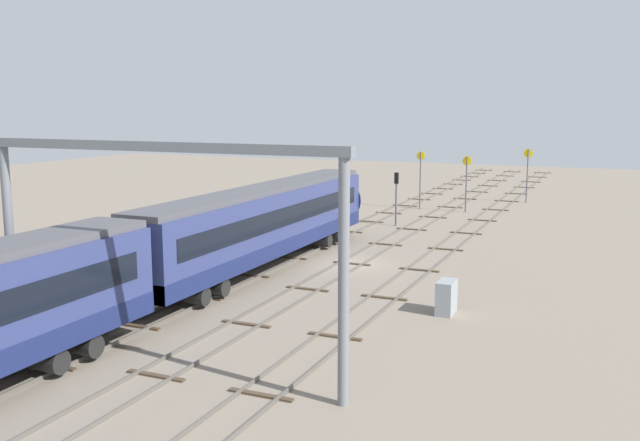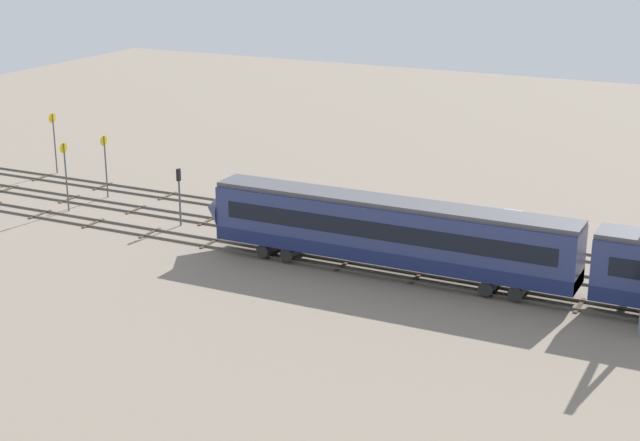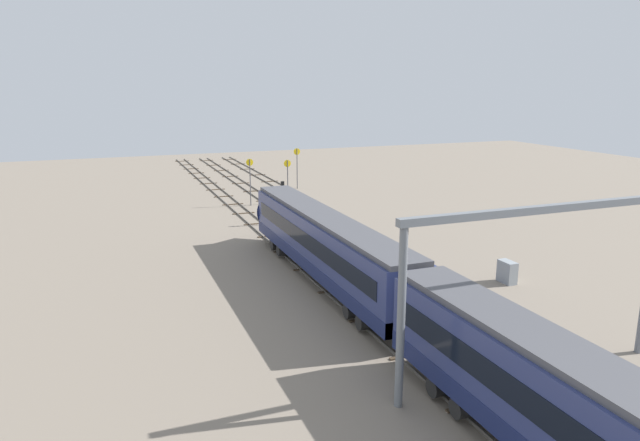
# 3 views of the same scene
# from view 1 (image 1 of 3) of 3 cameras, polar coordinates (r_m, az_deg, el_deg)

# --- Properties ---
(ground_plane) EXTENTS (154.52, 154.52, 0.00)m
(ground_plane) POSITION_cam_1_polar(r_m,az_deg,el_deg) (43.32, 2.60, -3.56)
(ground_plane) COLOR gray
(track_near_foreground) EXTENTS (138.52, 2.40, 0.16)m
(track_near_foreground) POSITION_cam_1_polar(r_m,az_deg,el_deg) (42.02, 8.06, -3.95)
(track_near_foreground) COLOR #59544C
(track_near_foreground) RESTS_ON ground
(track_second_near) EXTENTS (138.52, 2.40, 0.16)m
(track_second_near) POSITION_cam_1_polar(r_m,az_deg,el_deg) (43.30, 2.60, -3.47)
(track_second_near) COLOR #59544C
(track_second_near) RESTS_ON ground
(track_with_train) EXTENTS (138.52, 2.40, 0.16)m
(track_with_train) POSITION_cam_1_polar(r_m,az_deg,el_deg) (44.96, -2.50, -2.99)
(track_with_train) COLOR #59544C
(track_with_train) RESTS_ON ground
(overhead_gantry) EXTENTS (0.40, 14.82, 8.42)m
(overhead_gantry) POSITION_cam_1_polar(r_m,az_deg,el_deg) (25.39, -13.15, 1.12)
(overhead_gantry) COLOR slate
(overhead_gantry) RESTS_ON ground
(speed_sign_near_foreground) EXTENTS (0.14, 0.81, 5.42)m
(speed_sign_near_foreground) POSITION_cam_1_polar(r_m,az_deg,el_deg) (66.47, 8.15, 3.83)
(speed_sign_near_foreground) COLOR #4C4C51
(speed_sign_near_foreground) RESTS_ON ground
(speed_sign_mid_trackside) EXTENTS (0.14, 0.87, 5.39)m
(speed_sign_mid_trackside) POSITION_cam_1_polar(r_m,az_deg,el_deg) (73.23, 16.49, 4.08)
(speed_sign_mid_trackside) COLOR #4C4C51
(speed_sign_mid_trackside) RESTS_ON ground
(speed_sign_far_trackside) EXTENTS (0.14, 0.84, 5.14)m
(speed_sign_far_trackside) POSITION_cam_1_polar(r_m,az_deg,el_deg) (65.14, 11.80, 3.50)
(speed_sign_far_trackside) COLOR #4C4C51
(speed_sign_far_trackside) RESTS_ON ground
(signal_light_trackside_approach) EXTENTS (0.31, 0.32, 4.34)m
(signal_light_trackside_approach) POSITION_cam_1_polar(r_m,az_deg,el_deg) (56.86, 6.21, 2.40)
(signal_light_trackside_approach) COLOR #4C4C51
(signal_light_trackside_approach) RESTS_ON ground
(relay_cabinet) EXTENTS (1.43, 0.75, 1.58)m
(relay_cabinet) POSITION_cam_1_polar(r_m,az_deg,el_deg) (33.55, 10.21, -6.14)
(relay_cabinet) COLOR gray
(relay_cabinet) RESTS_ON ground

